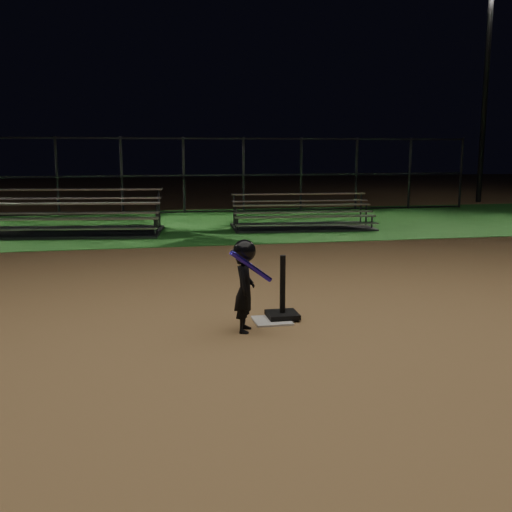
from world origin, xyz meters
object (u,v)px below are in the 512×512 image
(home_plate, at_px, (272,321))
(batting_tee, at_px, (282,306))
(child_batter, at_px, (245,283))
(bleacher_left, at_px, (71,225))
(bleacher_right, at_px, (302,221))
(light_pole_right, at_px, (487,75))

(home_plate, xyz_separation_m, batting_tee, (0.15, 0.09, 0.16))
(home_plate, relative_size, child_batter, 0.41)
(child_batter, relative_size, bleacher_left, 0.23)
(batting_tee, xyz_separation_m, bleacher_right, (2.62, 8.40, 0.02))
(home_plate, height_order, bleacher_right, bleacher_right)
(batting_tee, bearing_deg, home_plate, -150.36)
(bleacher_left, bearing_deg, child_batter, -64.98)
(bleacher_left, bearing_deg, home_plate, -62.00)
(home_plate, xyz_separation_m, bleacher_left, (-3.21, 8.62, 0.21))
(child_batter, height_order, light_pole_right, light_pole_right)
(home_plate, distance_m, child_batter, 0.76)
(light_pole_right, bearing_deg, bleacher_right, -145.03)
(child_batter, distance_m, bleacher_left, 9.38)
(bleacher_left, bearing_deg, light_pole_right, 30.16)
(child_batter, bearing_deg, bleacher_right, -3.46)
(batting_tee, xyz_separation_m, child_batter, (-0.55, -0.41, 0.41))
(home_plate, distance_m, bleacher_left, 9.20)
(bleacher_right, relative_size, light_pole_right, 0.46)
(bleacher_right, bearing_deg, bleacher_left, -176.64)
(home_plate, bearing_deg, bleacher_right, 71.89)
(bleacher_left, height_order, bleacher_right, bleacher_left)
(batting_tee, distance_m, child_batter, 0.80)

